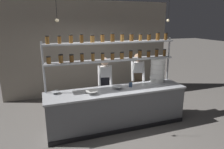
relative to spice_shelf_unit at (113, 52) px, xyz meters
The scene contains 12 objects.
ground_plane 1.78m from the spice_shelf_unit, 91.04° to the right, with size 40.00×40.00×0.00m, color slate.
back_wall 2.22m from the spice_shelf_unit, 90.15° to the left, with size 5.72×0.12×3.12m, color #9E9384.
prep_counter 1.33m from the spice_shelf_unit, 91.03° to the right, with size 3.32×0.76×0.92m.
spice_shelf_unit is the anchor object (origin of this frame).
chef_left 0.90m from the spice_shelf_unit, 116.12° to the left, with size 0.40×0.33×1.58m.
chef_center 1.17m from the spice_shelf_unit, 17.04° to the left, with size 0.41×0.34×1.64m.
container_stack 1.30m from the spice_shelf_unit, ahead, with size 0.38×0.38×0.61m.
prep_bowl_near_left 1.10m from the spice_shelf_unit, 146.60° to the right, with size 0.27×0.27×0.08m.
prep_bowl_center_front 1.61m from the spice_shelf_unit, behind, with size 0.19×0.19×0.05m.
prep_bowl_center_back 0.85m from the spice_shelf_unit, 83.34° to the right, with size 0.25×0.25×0.07m.
serving_cup_front 0.90m from the spice_shelf_unit, 33.49° to the right, with size 0.08×0.08×0.10m.
pendant_light_row 0.82m from the spice_shelf_unit, 90.33° to the right, with size 2.58×0.07×0.62m.
Camera 1 is at (-1.58, -4.10, 2.47)m, focal length 32.00 mm.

